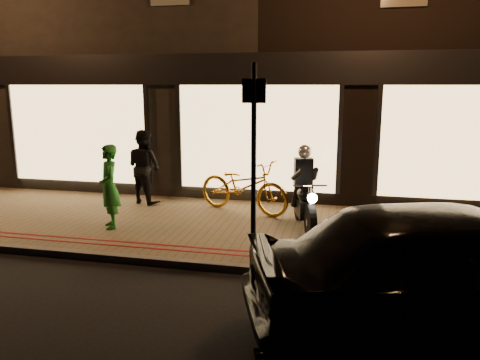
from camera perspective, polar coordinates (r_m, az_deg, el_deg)
name	(u,v)px	position (r m, az deg, el deg)	size (l,w,h in m)	color
ground	(209,271)	(7.33, -3.84, -11.00)	(90.00, 90.00, 0.00)	black
sidewalk	(238,229)	(9.13, -0.29, -5.96)	(50.00, 4.00, 0.12)	brown
kerb_stone	(210,266)	(7.35, -3.73, -10.42)	(50.00, 0.14, 0.12)	#59544C
red_kerb_lines	(218,251)	(7.78, -2.70, -8.66)	(50.00, 0.26, 0.01)	maroon
building_row	(286,39)	(15.66, 5.66, 16.78)	(48.00, 10.11, 8.50)	black
motorcycle	(304,197)	(8.88, 7.86, -2.05)	(0.72, 1.91, 1.59)	black
sign_post	(254,154)	(6.93, 1.67, 3.16)	(0.35, 0.08, 3.00)	black
bicycle_gold	(243,186)	(9.94, 0.42, -0.74)	(0.76, 2.17, 1.14)	#C28722
person_green	(109,187)	(9.16, -15.66, -0.79)	(0.58, 0.38, 1.60)	#1F7626
person_dark	(144,167)	(10.91, -11.64, 1.60)	(0.82, 0.64, 1.69)	black
parked_car	(461,271)	(5.76, 25.34, -9.97)	(1.90, 4.72, 1.61)	black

